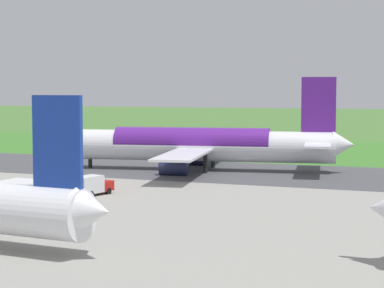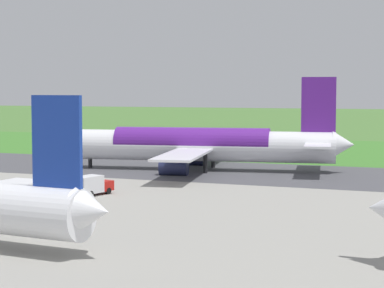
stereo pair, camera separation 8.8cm
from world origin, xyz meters
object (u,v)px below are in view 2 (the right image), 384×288
object	(u,v)px
service_truck_baggage	(92,185)
traffic_cone_orange	(206,148)
no_stopping_sign	(217,145)
airliner_main	(194,145)

from	to	relation	value
service_truck_baggage	traffic_cone_orange	xyz separation A→B (m)	(10.28, -71.93, -1.13)
no_stopping_sign	traffic_cone_orange	bearing A→B (deg)	-36.61
no_stopping_sign	service_truck_baggage	bearing A→B (deg)	95.64
no_stopping_sign	traffic_cone_orange	distance (m)	4.40
service_truck_baggage	traffic_cone_orange	world-z (taller)	service_truck_baggage
service_truck_baggage	no_stopping_sign	xyz separation A→B (m)	(6.85, -69.38, -0.07)
airliner_main	service_truck_baggage	bearing A→B (deg)	85.92
airliner_main	traffic_cone_orange	xyz separation A→B (m)	(12.51, -40.60, -4.08)
airliner_main	traffic_cone_orange	world-z (taller)	airliner_main
service_truck_baggage	airliner_main	bearing A→B (deg)	-94.08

